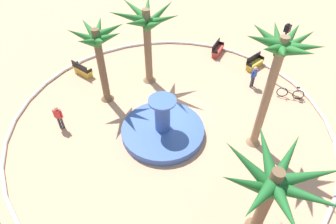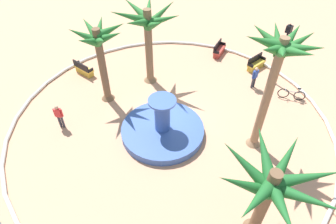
# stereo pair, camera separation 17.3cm
# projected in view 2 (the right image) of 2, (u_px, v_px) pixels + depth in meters

# --- Properties ---
(ground_plane) EXTENTS (80.00, 80.00, 0.00)m
(ground_plane) POSITION_uv_depth(u_px,v_px,m) (170.00, 121.00, 17.25)
(ground_plane) COLOR tan
(plaza_curb) EXTENTS (18.83, 18.83, 0.20)m
(plaza_curb) POSITION_uv_depth(u_px,v_px,m) (170.00, 120.00, 17.18)
(plaza_curb) COLOR silver
(plaza_curb) RESTS_ON ground
(fountain) EXTENTS (4.71, 4.71, 2.51)m
(fountain) POSITION_uv_depth(u_px,v_px,m) (163.00, 129.00, 16.27)
(fountain) COLOR #38569E
(fountain) RESTS_ON ground
(palm_tree_near_fountain) EXTENTS (3.28, 3.26, 6.75)m
(palm_tree_near_fountain) POSITION_uv_depth(u_px,v_px,m) (278.00, 62.00, 12.32)
(palm_tree_near_fountain) COLOR #8E6B4C
(palm_tree_near_fountain) RESTS_ON ground
(palm_tree_by_curb) EXTENTS (4.50, 4.53, 4.31)m
(palm_tree_by_curb) POSITION_uv_depth(u_px,v_px,m) (271.00, 186.00, 10.18)
(palm_tree_by_curb) COLOR brown
(palm_tree_by_curb) RESTS_ON ground
(palm_tree_mid_plaza) EXTENTS (4.42, 4.37, 5.41)m
(palm_tree_mid_plaza) POSITION_uv_depth(u_px,v_px,m) (148.00, 27.00, 17.53)
(palm_tree_mid_plaza) COLOR brown
(palm_tree_mid_plaza) RESTS_ON ground
(palm_tree_far_side) EXTENTS (3.31, 3.26, 5.17)m
(palm_tree_far_side) POSITION_uv_depth(u_px,v_px,m) (99.00, 46.00, 16.21)
(palm_tree_far_side) COLOR brown
(palm_tree_far_side) RESTS_ON ground
(bench_east) EXTENTS (0.59, 1.63, 1.00)m
(bench_east) POSITION_uv_depth(u_px,v_px,m) (256.00, 64.00, 21.10)
(bench_east) COLOR gold
(bench_east) RESTS_ON ground
(bench_west) EXTENTS (0.97, 1.68, 1.00)m
(bench_west) POSITION_uv_depth(u_px,v_px,m) (219.00, 51.00, 22.54)
(bench_west) COLOR #B73D33
(bench_west) RESTS_ON ground
(bench_north) EXTENTS (1.65, 0.69, 1.00)m
(bench_north) POSITION_uv_depth(u_px,v_px,m) (84.00, 70.00, 20.60)
(bench_north) COLOR gold
(bench_north) RESTS_ON ground
(lamppost) EXTENTS (0.32, 0.32, 4.39)m
(lamppost) POSITION_uv_depth(u_px,v_px,m) (283.00, 50.00, 18.33)
(lamppost) COLOR black
(lamppost) RESTS_ON ground
(bicycle_red_frame) EXTENTS (1.53, 0.90, 0.94)m
(bicycle_red_frame) POSITION_uv_depth(u_px,v_px,m) (291.00, 94.00, 18.50)
(bicycle_red_frame) COLOR black
(bicycle_red_frame) RESTS_ON ground
(person_cyclist_helmet) EXTENTS (0.25, 0.52, 1.61)m
(person_cyclist_helmet) POSITION_uv_depth(u_px,v_px,m) (255.00, 77.00, 19.05)
(person_cyclist_helmet) COLOR #33333D
(person_cyclist_helmet) RESTS_ON ground
(person_cyclist_photo) EXTENTS (0.42, 0.38, 1.63)m
(person_cyclist_photo) POSITION_uv_depth(u_px,v_px,m) (59.00, 115.00, 16.27)
(person_cyclist_photo) COLOR #33333D
(person_cyclist_photo) RESTS_ON ground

